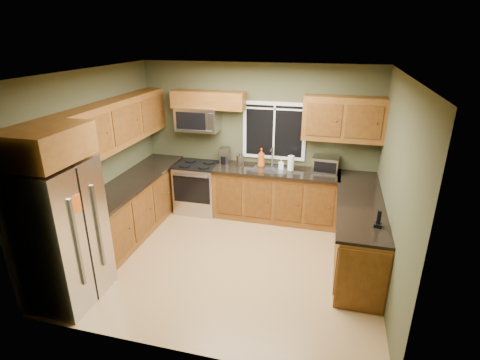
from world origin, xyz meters
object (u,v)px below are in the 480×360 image
at_px(toaster_oven, 325,164).
at_px(coffee_maker, 224,156).
at_px(soap_bottle_a, 261,158).
at_px(soap_bottle_b, 281,164).
at_px(microwave, 198,119).
at_px(paper_towel_roll, 291,163).
at_px(cordless_phone, 378,222).
at_px(refrigerator, 62,235).
at_px(kettle, 240,160).
at_px(range, 198,187).

height_order(toaster_oven, coffee_maker, coffee_maker).
height_order(soap_bottle_a, soap_bottle_b, soap_bottle_a).
bearing_deg(soap_bottle_b, microwave, 177.76).
distance_m(toaster_oven, paper_towel_roll, 0.58).
bearing_deg(cordless_phone, refrigerator, -163.71).
height_order(soap_bottle_a, cordless_phone, soap_bottle_a).
height_order(microwave, paper_towel_roll, microwave).
bearing_deg(soap_bottle_b, kettle, -177.97).
distance_m(refrigerator, toaster_oven, 4.15).
xyz_separation_m(refrigerator, kettle, (1.49, 2.82, 0.15)).
xyz_separation_m(toaster_oven, soap_bottle_b, (-0.75, -0.05, -0.04)).
relative_size(toaster_oven, paper_towel_roll, 1.62).
relative_size(paper_towel_roll, soap_bottle_a, 0.85).
bearing_deg(cordless_phone, kettle, 141.49).
height_order(refrigerator, soap_bottle_a, refrigerator).
height_order(coffee_maker, paper_towel_roll, same).
relative_size(soap_bottle_b, cordless_phone, 0.84).
bearing_deg(range, soap_bottle_b, 2.86).
distance_m(coffee_maker, cordless_phone, 3.13).
relative_size(range, soap_bottle_b, 5.19).
distance_m(refrigerator, kettle, 3.20).
height_order(range, soap_bottle_b, soap_bottle_b).
xyz_separation_m(kettle, soap_bottle_a, (0.36, 0.07, 0.05)).
bearing_deg(paper_towel_roll, coffee_maker, 175.86).
relative_size(toaster_oven, soap_bottle_b, 2.52).
bearing_deg(toaster_oven, cordless_phone, -68.47).
relative_size(refrigerator, soap_bottle_a, 5.42).
bearing_deg(kettle, soap_bottle_a, 10.51).
xyz_separation_m(toaster_oven, soap_bottle_a, (-1.11, -0.01, 0.03)).
distance_m(range, toaster_oven, 2.36).
xyz_separation_m(refrigerator, cordless_phone, (3.69, 1.08, 0.10)).
xyz_separation_m(microwave, toaster_oven, (2.28, -0.01, -0.65)).
bearing_deg(toaster_oven, microwave, 179.75).
bearing_deg(microwave, soap_bottle_b, -2.24).
bearing_deg(toaster_oven, soap_bottle_a, -179.60).
xyz_separation_m(coffee_maker, paper_towel_roll, (1.22, -0.09, -0.00)).
distance_m(coffee_maker, paper_towel_roll, 1.22).
bearing_deg(coffee_maker, kettle, -18.30).
bearing_deg(coffee_maker, microwave, -177.34).
distance_m(toaster_oven, soap_bottle_b, 0.75).
relative_size(toaster_oven, soap_bottle_a, 1.37).
bearing_deg(coffee_maker, soap_bottle_b, -4.47).
xyz_separation_m(toaster_oven, kettle, (-1.47, -0.08, -0.02)).
distance_m(coffee_maker, soap_bottle_b, 1.05).
bearing_deg(refrigerator, microwave, 76.66).
bearing_deg(refrigerator, soap_bottle_b, 52.06).
bearing_deg(kettle, soap_bottle_b, 2.03).
height_order(kettle, paper_towel_roll, paper_towel_roll).
height_order(range, soap_bottle_a, soap_bottle_a).
relative_size(refrigerator, paper_towel_roll, 6.41).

